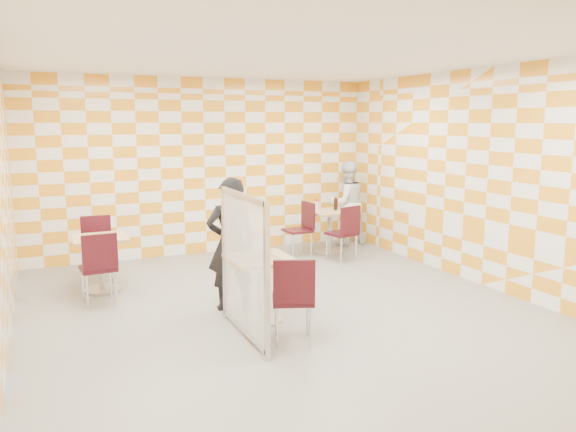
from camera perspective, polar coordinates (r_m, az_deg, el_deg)
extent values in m
plane|color=gray|center=(6.81, -0.09, -9.90)|extent=(7.00, 7.00, 0.00)
plane|color=white|center=(6.46, -0.09, 16.05)|extent=(7.00, 7.00, 0.00)
plane|color=white|center=(9.76, -8.47, 4.95)|extent=(6.00, 0.00, 6.00)
plane|color=white|center=(8.15, 19.62, 3.60)|extent=(0.00, 7.00, 7.00)
cube|color=tan|center=(6.38, -2.81, -4.41)|extent=(0.70, 0.70, 0.04)
cylinder|color=#A5A5AA|center=(6.48, -2.78, -7.50)|extent=(0.08, 0.08, 0.70)
cylinder|color=#A5A5AA|center=(6.59, -2.76, -10.44)|extent=(0.50, 0.50, 0.03)
cube|color=tan|center=(9.71, 4.27, 0.42)|extent=(0.70, 0.70, 0.04)
cylinder|color=#A5A5AA|center=(9.77, 4.25, -1.66)|extent=(0.08, 0.08, 0.70)
cylinder|color=#A5A5AA|center=(9.85, 4.22, -3.69)|extent=(0.50, 0.50, 0.03)
cube|color=tan|center=(7.92, -18.57, -2.15)|extent=(0.70, 0.70, 0.04)
cylinder|color=#A5A5AA|center=(8.00, -18.43, -4.68)|extent=(0.08, 0.08, 0.70)
cylinder|color=#A5A5AA|center=(8.09, -18.29, -7.12)|extent=(0.50, 0.50, 0.03)
cube|color=#3A0B13|center=(5.87, 0.50, -8.52)|extent=(0.54, 0.54, 0.04)
cube|color=#3A0B13|center=(5.60, 0.63, -6.72)|extent=(0.41, 0.19, 0.45)
cylinder|color=silver|center=(6.11, 2.01, -10.08)|extent=(0.03, 0.03, 0.43)
cylinder|color=silver|center=(6.10, -1.23, -10.15)|extent=(0.03, 0.03, 0.43)
cylinder|color=silver|center=(5.80, 2.31, -11.21)|extent=(0.03, 0.03, 0.43)
cylinder|color=silver|center=(5.78, -1.12, -11.28)|extent=(0.03, 0.03, 0.43)
cube|color=#3A0B13|center=(9.27, 5.47, -1.79)|extent=(0.51, 0.51, 0.04)
cube|color=#3A0B13|center=(9.08, 6.37, -0.44)|extent=(0.42, 0.14, 0.45)
cylinder|color=silver|center=(9.55, 5.47, -2.89)|extent=(0.03, 0.03, 0.43)
cylinder|color=silver|center=(9.33, 3.96, -3.18)|extent=(0.03, 0.03, 0.43)
cylinder|color=silver|center=(9.32, 6.92, -3.23)|extent=(0.03, 0.03, 0.43)
cylinder|color=silver|center=(9.08, 5.42, -3.54)|extent=(0.03, 0.03, 0.43)
cube|color=#3A0B13|center=(9.48, 0.99, -1.49)|extent=(0.44, 0.44, 0.04)
cube|color=#3A0B13|center=(9.53, 2.05, 0.09)|extent=(0.06, 0.42, 0.45)
cylinder|color=silver|center=(9.60, -0.39, -2.78)|extent=(0.03, 0.03, 0.43)
cylinder|color=silver|center=(9.30, 0.54, -3.18)|extent=(0.03, 0.03, 0.43)
cylinder|color=silver|center=(9.75, 1.40, -2.59)|extent=(0.03, 0.03, 0.43)
cylinder|color=silver|center=(9.46, 2.37, -2.98)|extent=(0.03, 0.03, 0.43)
cube|color=#3A0B13|center=(7.46, -18.73, -5.07)|extent=(0.45, 0.45, 0.04)
cube|color=#3A0B13|center=(7.21, -18.57, -3.52)|extent=(0.42, 0.07, 0.45)
cylinder|color=silver|center=(7.71, -17.59, -6.35)|extent=(0.03, 0.03, 0.43)
cylinder|color=silver|center=(7.66, -20.10, -6.59)|extent=(0.03, 0.03, 0.43)
cylinder|color=silver|center=(7.39, -17.10, -7.02)|extent=(0.03, 0.03, 0.43)
cylinder|color=silver|center=(7.34, -19.72, -7.28)|extent=(0.03, 0.03, 0.43)
cube|color=#3A0B13|center=(8.48, -18.76, -3.33)|extent=(0.44, 0.44, 0.04)
cube|color=#3A0B13|center=(8.63, -18.92, -1.43)|extent=(0.42, 0.06, 0.45)
cylinder|color=silver|center=(8.37, -19.77, -5.22)|extent=(0.03, 0.03, 0.43)
cylinder|color=silver|center=(8.38, -17.44, -5.07)|extent=(0.03, 0.03, 0.43)
cylinder|color=silver|center=(8.70, -19.86, -4.68)|extent=(0.03, 0.03, 0.43)
cylinder|color=silver|center=(8.71, -17.62, -4.53)|extent=(0.03, 0.03, 0.43)
cube|color=white|center=(5.90, -4.51, -4.91)|extent=(0.02, 1.30, 1.40)
cube|color=#B2B2B7|center=(5.76, -4.61, 2.05)|extent=(0.05, 1.30, 0.05)
cube|color=#B2B2B7|center=(6.12, -4.42, -11.45)|extent=(0.05, 1.30, 0.05)
cube|color=#B2B2B7|center=(5.31, -2.15, -6.53)|extent=(0.05, 0.05, 1.50)
cylinder|color=#B2B2B7|center=(5.57, -2.10, -14.20)|extent=(0.08, 0.08, 0.05)
cube|color=#B2B2B7|center=(6.50, -6.43, -3.58)|extent=(0.05, 0.05, 1.50)
cylinder|color=#B2B2B7|center=(6.71, -6.31, -10.03)|extent=(0.08, 0.08, 0.05)
imported|color=black|center=(6.82, -5.80, -2.84)|extent=(0.64, 0.47, 1.62)
imported|color=white|center=(10.41, 5.96, 1.29)|extent=(0.77, 0.61, 1.56)
cube|color=silver|center=(6.36, -2.74, -4.25)|extent=(0.38, 0.34, 0.01)
cone|color=tan|center=(6.36, -2.74, -4.14)|extent=(0.40, 0.40, 0.02)
cone|color=#F2D88C|center=(6.37, -2.81, -3.97)|extent=(0.33, 0.33, 0.01)
cylinder|color=maroon|center=(6.24, -2.93, -4.18)|extent=(0.04, 0.04, 0.01)
cylinder|color=maroon|center=(6.29, -2.02, -4.06)|extent=(0.04, 0.04, 0.01)
cylinder|color=maroon|center=(6.33, -2.68, -3.97)|extent=(0.04, 0.04, 0.01)
cylinder|color=maroon|center=(6.36, -3.27, -3.91)|extent=(0.04, 0.04, 0.01)
cylinder|color=maroon|center=(6.38, -2.28, -3.86)|extent=(0.04, 0.04, 0.01)
torus|color=black|center=(6.34, -2.23, -3.93)|extent=(0.03, 0.03, 0.01)
torus|color=black|center=(6.29, -2.72, -4.05)|extent=(0.03, 0.03, 0.01)
torus|color=black|center=(6.40, -2.71, -3.82)|extent=(0.03, 0.03, 0.01)
torus|color=black|center=(6.31, -3.27, -4.01)|extent=(0.03, 0.03, 0.01)
cylinder|color=white|center=(9.70, 2.90, 1.03)|extent=(0.06, 0.06, 0.16)
cylinder|color=red|center=(9.68, 2.91, 1.61)|extent=(0.04, 0.04, 0.04)
cylinder|color=black|center=(9.79, 4.87, 1.20)|extent=(0.07, 0.07, 0.20)
cylinder|color=red|center=(9.78, 4.88, 1.87)|extent=(0.03, 0.03, 0.03)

